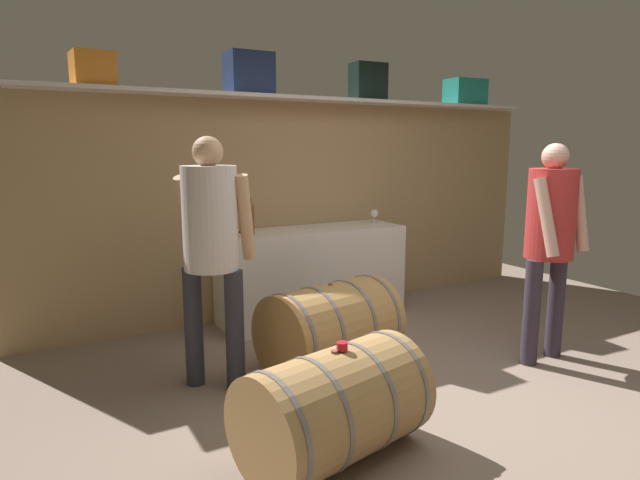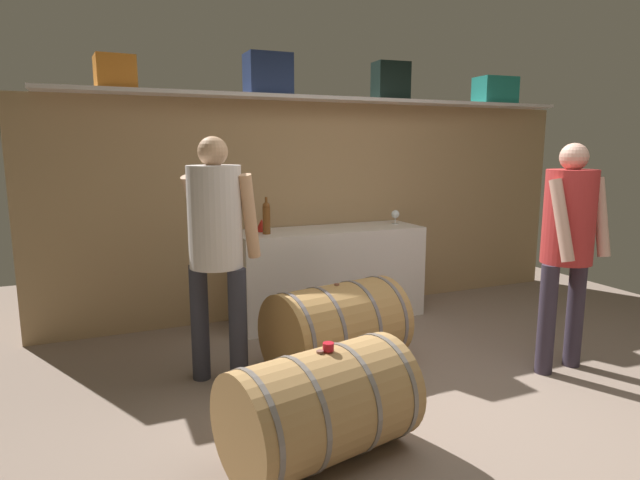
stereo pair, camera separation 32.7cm
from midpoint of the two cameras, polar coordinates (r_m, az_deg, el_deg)
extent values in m
cube|color=gray|center=(4.03, 13.61, -13.75)|extent=(6.62, 7.84, 0.02)
cube|color=tan|center=(5.22, 2.57, 3.46)|extent=(5.42, 0.10, 2.00)
cube|color=silver|center=(5.07, 3.42, 14.78)|extent=(4.99, 0.40, 0.03)
cube|color=orange|center=(4.57, -19.15, 16.59)|extent=(0.31, 0.32, 0.25)
cube|color=navy|center=(4.84, -3.59, 17.29)|extent=(0.38, 0.28, 0.35)
cube|color=black|center=(5.38, 9.38, 16.44)|extent=(0.34, 0.24, 0.35)
cube|color=#1E8377|center=(6.15, 19.76, 14.82)|extent=(0.42, 0.30, 0.28)
cube|color=white|center=(4.97, 2.91, -3.64)|extent=(1.74, 0.55, 0.85)
cylinder|color=brown|center=(4.57, -3.72, 2.07)|extent=(0.07, 0.07, 0.23)
sphere|color=brown|center=(4.56, -3.74, 3.67)|extent=(0.06, 0.06, 0.06)
cylinder|color=brown|center=(4.55, -3.75, 4.19)|extent=(0.02, 0.02, 0.07)
cylinder|color=white|center=(5.27, 9.81, 1.73)|extent=(0.07, 0.07, 0.00)
cylinder|color=white|center=(5.26, 9.82, 2.08)|extent=(0.01, 0.01, 0.06)
sphere|color=white|center=(5.25, 9.84, 2.73)|extent=(0.08, 0.08, 0.08)
sphere|color=maroon|center=(5.25, 9.84, 2.60)|extent=(0.05, 0.05, 0.05)
cone|color=red|center=(4.73, -4.32, 1.57)|extent=(0.11, 0.11, 0.11)
cylinder|color=#A97F4C|center=(2.83, 3.47, -17.39)|extent=(1.05, 0.76, 0.57)
cylinder|color=slate|center=(2.63, -3.72, -19.72)|extent=(0.15, 0.57, 0.58)
cylinder|color=slate|center=(2.75, 0.88, -18.27)|extent=(0.15, 0.57, 0.58)
cylinder|color=slate|center=(2.92, 5.88, -16.54)|extent=(0.15, 0.57, 0.58)
cylinder|color=slate|center=(3.07, 9.46, -15.20)|extent=(0.15, 0.57, 0.58)
cylinder|color=#84544A|center=(2.71, 3.53, -11.92)|extent=(0.04, 0.04, 0.01)
cylinder|color=tan|center=(3.87, 4.22, -9.31)|extent=(1.05, 0.80, 0.62)
cylinder|color=slate|center=(3.65, -0.70, -10.52)|extent=(0.16, 0.62, 0.63)
cylinder|color=slate|center=(3.78, 2.42, -9.76)|extent=(0.16, 0.62, 0.63)
cylinder|color=slate|center=(3.97, 5.94, -8.87)|extent=(0.16, 0.62, 0.63)
cylinder|color=slate|center=(4.12, 8.55, -8.18)|extent=(0.16, 0.62, 0.63)
cylinder|color=#8E5541|center=(3.78, 4.28, -4.80)|extent=(0.04, 0.04, 0.01)
cylinder|color=red|center=(2.72, 4.41, -11.38)|extent=(0.06, 0.06, 0.04)
cylinder|color=#2E2F3A|center=(3.60, -6.17, -9.38)|extent=(0.12, 0.12, 0.81)
cylinder|color=#2E2F3A|center=(3.73, -10.30, -8.74)|extent=(0.12, 0.12, 0.81)
cylinder|color=silver|center=(3.49, -8.58, 2.44)|extent=(0.35, 0.35, 0.67)
sphere|color=tan|center=(3.47, -8.76, 9.35)|extent=(0.19, 0.19, 0.19)
cylinder|color=tan|center=(3.49, -4.89, 2.50)|extent=(0.19, 0.20, 0.57)
cylinder|color=tan|center=(3.68, -10.53, 2.76)|extent=(0.26, 0.27, 0.55)
cylinder|color=#352C3A|center=(4.16, 25.24, -7.75)|extent=(0.12, 0.12, 0.79)
cylinder|color=#352C3A|center=(4.38, 27.62, -7.05)|extent=(0.12, 0.12, 0.79)
cylinder|color=#B62C2C|center=(4.13, 27.23, 2.20)|extent=(0.34, 0.34, 0.65)
sphere|color=#D4A18D|center=(4.10, 27.69, 7.88)|extent=(0.19, 0.19, 0.19)
cylinder|color=#D4A18D|center=(3.91, 26.69, 1.87)|extent=(0.10, 0.23, 0.55)
cylinder|color=#D4A18D|center=(4.23, 29.87, 2.14)|extent=(0.09, 0.19, 0.55)
camera|label=1|loc=(0.16, -87.14, 0.50)|focal=29.89mm
camera|label=2|loc=(0.16, 92.86, -0.50)|focal=29.89mm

